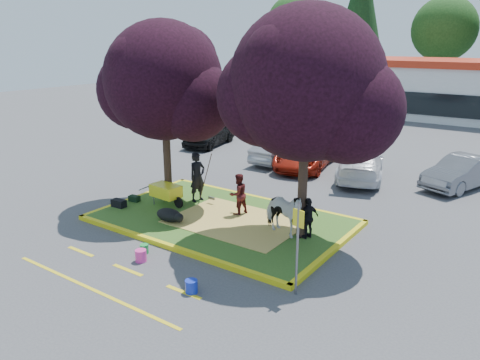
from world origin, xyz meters
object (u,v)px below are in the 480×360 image
Objects in this scene: bucket_blue at (191,286)px; car_silver at (279,150)px; cow at (283,213)px; sign_post at (298,240)px; handler at (197,177)px; wheelbarrow at (166,191)px; bucket_green at (144,249)px; car_black at (210,133)px; calf at (169,215)px; bucket_pink at (141,256)px.

car_silver is (-4.69, 12.19, 0.46)m from bucket_blue.
cow is 3.32m from sign_post.
handler reaches higher than car_silver.
sign_post reaches higher than wheelbarrow.
cow is at bearing 48.56° from bucket_green.
car_black reaches higher than bucket_blue.
bucket_green is at bearing 160.83° from bucket_blue.
car_black is (-9.95, 13.24, 0.56)m from bucket_blue.
sign_post reaches higher than bucket_green.
calf reaches higher than bucket_pink.
car_black is at bearing -12.91° from car_silver.
bucket_green is 0.52m from bucket_pink.
sign_post reaches higher than cow.
bucket_green is 0.07× the size of car_silver.
handler is 4.92m from bucket_pink.
car_silver is (-6.83, 10.80, -0.82)m from sign_post.
car_silver is (-2.44, 11.72, 0.46)m from bucket_pink.
cow is 4.27m from bucket_green.
bucket_pink is (2.37, -3.53, -0.50)m from wheelbarrow.
cow is at bearing 119.58° from car_silver.
car_black is at bearing 47.74° from handler.
calf is at bearing 178.20° from sign_post.
bucket_green is at bearing -70.31° from car_black.
bucket_blue is (2.56, -0.89, 0.03)m from bucket_green.
cow reaches higher than bucket_blue.
car_black is at bearing 121.08° from bucket_pink.
calf is at bearing 96.25° from car_silver.
car_silver is at bearing 135.35° from sign_post.
cow is 0.72× the size of sign_post.
cow is at bearing -53.31° from car_black.
bucket_green is at bearing 151.98° from cow.
bucket_pink is 0.08× the size of car_black.
bucket_pink reaches higher than bucket_blue.
wheelbarrow is 7.29m from sign_post.
sign_post is at bearing 33.05° from bucket_blue.
bucket_pink is at bearing -147.57° from handler.
sign_post reaches higher than car_black.
calf reaches higher than bucket_blue.
cow is 0.45× the size of car_silver.
sign_post is 0.56× the size of car_black.
calf is 2.66m from bucket_pink.
car_black reaches higher than car_silver.
bucket_blue is at bearing -27.36° from calf.
handler is 6.44m from bucket_blue.
wheelbarrow is 8.19m from car_silver.
cow is 5.14× the size of bucket_blue.
cow reaches higher than car_black.
calf is at bearing 121.47° from cow.
bucket_blue is 0.09× the size of car_silver.
handler is (-0.55, 2.14, 0.71)m from calf.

